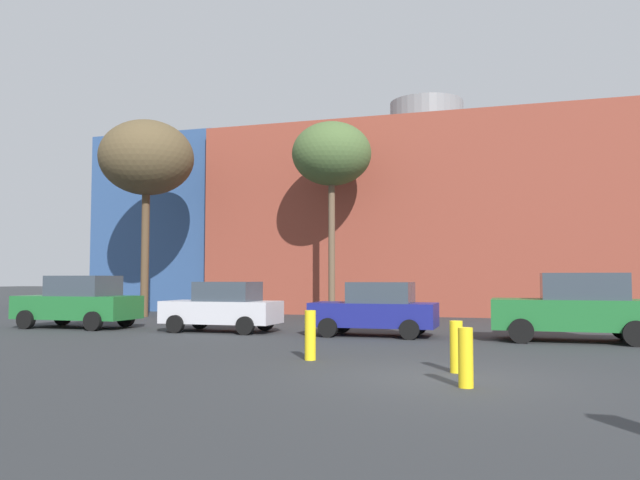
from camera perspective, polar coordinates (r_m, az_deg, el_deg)
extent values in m
plane|color=#2D3033|center=(11.62, 10.95, -12.13)|extent=(200.00, 200.00, 0.00)
cube|color=brown|center=(34.81, 9.75, 1.45)|extent=(21.11, 11.33, 9.44)
cube|color=#2D4C7F|center=(39.19, -11.32, 1.04)|extent=(7.29, 10.20, 9.60)
cylinder|color=slate|center=(35.75, 9.65, 10.62)|extent=(4.00, 4.00, 2.00)
cube|color=#1E662D|center=(23.96, -21.18, -5.71)|extent=(4.26, 1.82, 0.81)
cube|color=#333D47|center=(23.78, -20.65, -3.91)|extent=(2.13, 1.62, 0.71)
cylinder|color=black|center=(24.15, -25.15, -6.56)|extent=(0.65, 0.22, 0.65)
cylinder|color=black|center=(25.56, -22.33, -6.44)|extent=(0.65, 0.22, 0.65)
cylinder|color=black|center=(22.41, -19.91, -6.94)|extent=(0.65, 0.22, 0.65)
cylinder|color=black|center=(23.93, -17.21, -6.76)|extent=(0.65, 0.22, 0.65)
cube|color=silver|center=(20.98, -8.94, -6.47)|extent=(3.79, 1.62, 0.72)
cube|color=#333D47|center=(20.86, -8.37, -4.64)|extent=(1.89, 1.44, 0.63)
cylinder|color=black|center=(20.84, -13.00, -7.44)|extent=(0.58, 0.20, 0.58)
cylinder|color=black|center=(22.29, -10.85, -7.20)|extent=(0.58, 0.20, 0.58)
cylinder|color=black|center=(19.74, -6.81, -7.73)|extent=(0.58, 0.20, 0.58)
cylinder|color=black|center=(21.27, -4.99, -7.43)|extent=(0.58, 0.20, 0.58)
cube|color=navy|center=(19.32, 4.90, -6.76)|extent=(3.78, 1.62, 0.72)
cube|color=#333D47|center=(19.25, 5.55, -4.76)|extent=(1.89, 1.44, 0.63)
cylinder|color=black|center=(18.84, 0.72, -7.96)|extent=(0.58, 0.20, 0.58)
cylinder|color=black|center=(20.43, 2.03, -7.61)|extent=(0.58, 0.20, 0.58)
cylinder|color=black|center=(18.31, 8.12, -8.05)|extent=(0.58, 0.20, 0.58)
cylinder|color=black|center=(19.95, 8.85, -7.67)|extent=(0.58, 0.20, 0.58)
cube|color=#1E662D|center=(18.96, 22.02, -6.27)|extent=(4.39, 1.88, 0.84)
cube|color=#333D47|center=(18.96, 22.76, -3.88)|extent=(2.20, 1.67, 0.73)
cylinder|color=black|center=(17.96, 17.80, -7.86)|extent=(0.67, 0.23, 0.67)
cylinder|color=black|center=(19.88, 17.71, -7.43)|extent=(0.67, 0.23, 0.67)
cylinder|color=black|center=(18.22, 26.79, -7.60)|extent=(0.67, 0.23, 0.67)
cylinder|color=black|center=(20.11, 25.84, -7.20)|extent=(0.67, 0.23, 0.67)
cylinder|color=brown|center=(27.38, 1.07, -0.60)|extent=(0.29, 0.29, 6.26)
ellipsoid|color=#476033|center=(27.89, 1.06, 7.83)|extent=(3.50, 3.50, 2.80)
cylinder|color=brown|center=(29.77, -15.59, -0.84)|extent=(0.36, 0.36, 6.12)
ellipsoid|color=brown|center=(30.26, -15.46, 7.21)|extent=(4.31, 4.31, 3.44)
cylinder|color=yellow|center=(10.55, 13.08, -10.36)|extent=(0.24, 0.24, 0.96)
cylinder|color=yellow|center=(12.15, 12.27, -9.45)|extent=(0.24, 0.24, 0.96)
cylinder|color=yellow|center=(13.67, -0.89, -8.63)|extent=(0.24, 0.24, 1.06)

